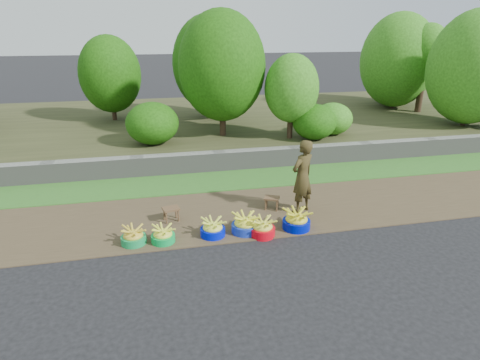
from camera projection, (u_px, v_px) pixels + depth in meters
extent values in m
plane|color=black|center=(255.00, 241.00, 7.55)|extent=(120.00, 120.00, 0.00)
cube|color=#4B3C28|center=(241.00, 213.00, 8.69)|extent=(80.00, 2.50, 0.02)
cube|color=#347024|center=(225.00, 180.00, 10.51)|extent=(80.00, 1.50, 0.04)
cube|color=slate|center=(219.00, 161.00, 11.20)|extent=(80.00, 0.35, 0.55)
cube|color=#3B3D20|center=(199.00, 124.00, 15.68)|extent=(80.00, 10.00, 0.50)
cylinder|color=#332317|center=(212.00, 102.00, 15.37)|extent=(0.19, 0.19, 1.19)
ellipsoid|color=#1E590C|center=(211.00, 63.00, 14.85)|extent=(2.83, 2.83, 3.54)
cylinder|color=#332317|center=(466.00, 110.00, 14.16)|extent=(0.18, 0.18, 1.08)
ellipsoid|color=#38841B|center=(474.00, 68.00, 13.64)|extent=(3.07, 3.07, 3.84)
cylinder|color=#332317|center=(395.00, 93.00, 18.21)|extent=(0.17, 0.17, 0.98)
ellipsoid|color=#38841B|center=(399.00, 61.00, 17.72)|extent=(3.03, 3.03, 3.78)
cylinder|color=#332317|center=(223.00, 114.00, 12.81)|extent=(0.20, 0.20, 1.36)
ellipsoid|color=#1E590C|center=(222.00, 66.00, 12.28)|extent=(2.69, 2.69, 3.36)
cylinder|color=#332317|center=(421.00, 88.00, 16.35)|extent=(0.25, 0.25, 1.96)
ellipsoid|color=#38841B|center=(427.00, 50.00, 15.83)|extent=(1.64, 1.64, 2.05)
cylinder|color=#332317|center=(290.00, 122.00, 12.51)|extent=(0.17, 0.17, 1.05)
ellipsoid|color=#38841B|center=(292.00, 88.00, 12.15)|extent=(1.65, 1.65, 2.07)
cylinder|color=#332317|center=(114.00, 106.00, 15.06)|extent=(0.17, 0.17, 1.01)
ellipsoid|color=#1E590C|center=(110.00, 74.00, 14.64)|extent=(2.22, 2.22, 2.78)
cylinder|color=#332317|center=(393.00, 96.00, 17.24)|extent=(0.18, 0.18, 1.08)
ellipsoid|color=#38841B|center=(398.00, 60.00, 16.73)|extent=(3.07, 3.07, 3.84)
ellipsoid|color=#1E590C|center=(314.00, 122.00, 12.39)|extent=(1.36, 1.36, 1.09)
ellipsoid|color=#1E590C|center=(152.00, 123.00, 11.84)|extent=(1.56, 1.56, 1.25)
ellipsoid|color=#38841B|center=(333.00, 119.00, 12.98)|extent=(1.28, 1.28, 1.02)
cylinder|color=#139249|center=(134.00, 240.00, 7.41)|extent=(0.46, 0.46, 0.17)
ellipsoid|color=gold|center=(133.00, 234.00, 7.37)|extent=(0.41, 0.41, 0.26)
cylinder|color=#059F41|center=(163.00, 239.00, 7.47)|extent=(0.44, 0.44, 0.16)
ellipsoid|color=#DDE63D|center=(163.00, 233.00, 7.42)|extent=(0.39, 0.39, 0.25)
cylinder|color=#000FD6|center=(213.00, 232.00, 7.69)|extent=(0.48, 0.48, 0.17)
ellipsoid|color=#D9E945|center=(213.00, 226.00, 7.65)|extent=(0.42, 0.42, 0.27)
cylinder|color=#1731B6|center=(245.00, 228.00, 7.83)|extent=(0.52, 0.52, 0.19)
ellipsoid|color=yellow|center=(245.00, 222.00, 7.77)|extent=(0.46, 0.46, 0.30)
cylinder|color=red|center=(262.00, 231.00, 7.72)|extent=(0.49, 0.49, 0.17)
ellipsoid|color=yellow|center=(263.00, 225.00, 7.67)|extent=(0.43, 0.43, 0.28)
cylinder|color=#000EB1|center=(296.00, 225.00, 7.96)|extent=(0.55, 0.55, 0.20)
ellipsoid|color=gold|center=(297.00, 218.00, 7.91)|extent=(0.48, 0.48, 0.31)
cube|color=brown|center=(171.00, 209.00, 8.21)|extent=(0.38, 0.32, 0.04)
cylinder|color=brown|center=(166.00, 218.00, 8.13)|extent=(0.03, 0.03, 0.25)
cylinder|color=brown|center=(179.00, 216.00, 8.23)|extent=(0.03, 0.03, 0.25)
cylinder|color=brown|center=(164.00, 215.00, 8.28)|extent=(0.03, 0.03, 0.25)
cylinder|color=brown|center=(176.00, 212.00, 8.38)|extent=(0.03, 0.03, 0.25)
cube|color=brown|center=(272.00, 198.00, 8.74)|extent=(0.39, 0.36, 0.04)
cylinder|color=brown|center=(266.00, 205.00, 8.74)|extent=(0.03, 0.03, 0.25)
cylinder|color=brown|center=(277.00, 206.00, 8.69)|extent=(0.03, 0.03, 0.25)
cylinder|color=brown|center=(267.00, 202.00, 8.90)|extent=(0.03, 0.03, 0.25)
cylinder|color=brown|center=(278.00, 203.00, 8.85)|extent=(0.03, 0.03, 0.25)
imported|color=black|center=(302.00, 177.00, 8.46)|extent=(0.70, 0.62, 1.60)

